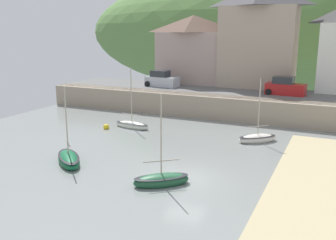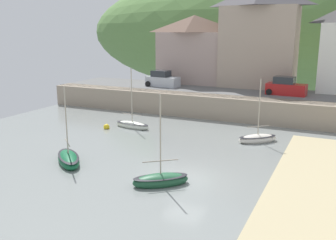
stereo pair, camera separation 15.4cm
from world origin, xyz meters
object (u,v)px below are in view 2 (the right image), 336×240
Objects in this scene: waterfront_building_centre at (259,36)px; sailboat_white_hull at (69,159)px; parked_car_by_wall at (286,87)px; mooring_buoy at (107,127)px; waterfront_building_left at (194,49)px; dinghy_open_wooden at (258,139)px; parked_car_near_slipway at (162,80)px; rowboat_small_beached at (132,125)px; sailboat_nearest_shore at (161,180)px.

sailboat_white_hull is at bearing -105.92° from waterfront_building_centre.
parked_car_by_wall is 19.38m from mooring_buoy.
waterfront_building_left is 20.33m from dinghy_open_wooden.
rowboat_small_beached is at bearing -72.85° from parked_car_near_slipway.
sailboat_white_hull is at bearing -71.93° from mooring_buoy.
rowboat_small_beached is 2.45m from mooring_buoy.
waterfront_building_left is 0.77× the size of waterfront_building_centre.
parked_car_by_wall is (4.07, -4.50, -5.29)m from waterfront_building_centre.
sailboat_white_hull reaches higher than parked_car_near_slipway.
rowboat_small_beached is (-0.94, 10.51, -0.02)m from sailboat_white_hull.
rowboat_small_beached is 16.97m from parked_car_by_wall.
parked_car_near_slipway is at bearing 140.49° from sailboat_white_hull.
dinghy_open_wooden reaches higher than mooring_buoy.
dinghy_open_wooden reaches higher than parked_car_by_wall.
waterfront_building_left reaches higher than sailboat_white_hull.
parked_car_near_slipway is at bearing 76.22° from sailboat_nearest_shore.
dinghy_open_wooden is (11.77, -15.26, -6.48)m from waterfront_building_left.
waterfront_building_left is 1.56× the size of rowboat_small_beached.
rowboat_small_beached is 11.71m from parked_car_near_slipway.
sailboat_nearest_shore is at bearing -43.01° from mooring_buoy.
dinghy_open_wooden is 17.99m from parked_car_near_slipway.
waterfront_building_centre is 2.02× the size of rowboat_small_beached.
waterfront_building_centre is 2.12× the size of sailboat_white_hull.
sailboat_nearest_shore is 14.50m from mooring_buoy.
waterfront_building_left is at bearing 96.21° from rowboat_small_beached.
sailboat_nearest_shore reaches higher than mooring_buoy.
sailboat_white_hull is 0.95× the size of rowboat_small_beached.
dinghy_open_wooden is at bearing -88.70° from parked_car_by_wall.
waterfront_building_centre reaches higher than waterfront_building_left.
sailboat_white_hull is (0.78, -26.14, -6.47)m from waterfront_building_left.
waterfront_building_left is 18.36m from mooring_buoy.
waterfront_building_left is 8.41m from waterfront_building_centre.
mooring_buoy is (-14.51, -12.49, -3.03)m from parked_car_by_wall.
waterfront_building_centre is at bearing 136.27° from parked_car_by_wall.
sailboat_white_hull is (-7.45, -26.14, -8.19)m from waterfront_building_centre.
sailboat_nearest_shore is 12.10m from dinghy_open_wooden.
waterfront_building_left is at bearing 67.92° from sailboat_nearest_shore.
waterfront_building_left reaches higher than rowboat_small_beached.
sailboat_white_hull is 9.80× the size of mooring_buoy.
waterfront_building_centre is at bearing 116.35° from sailboat_white_hull.
mooring_buoy is (-13.98, -1.73, -0.12)m from dinghy_open_wooden.
parked_car_by_wall is (12.30, -4.50, -3.57)m from waterfront_building_left.
sailboat_white_hull is (-7.62, 0.74, -0.01)m from sailboat_nearest_shore.
sailboat_nearest_shore is at bearing -147.60° from dinghy_open_wooden.
waterfront_building_left reaches higher than sailboat_nearest_shore.
rowboat_small_beached reaches higher than parked_car_by_wall.
parked_car_near_slipway is at bearing 101.28° from dinghy_open_wooden.
waterfront_building_left is 16.93m from rowboat_small_beached.
waterfront_building_centre is at bearing 50.92° from sailboat_nearest_shore.
mooring_buoy is at bearing -135.15° from parked_car_by_wall.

